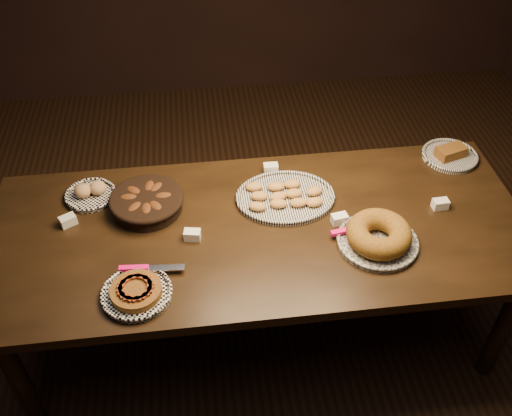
{
  "coord_description": "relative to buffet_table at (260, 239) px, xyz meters",
  "views": [
    {
      "loc": [
        -0.24,
        -1.79,
        2.51
      ],
      "look_at": [
        -0.01,
        0.05,
        0.82
      ],
      "focal_mm": 40.0,
      "sensor_mm": 36.0,
      "label": 1
    }
  ],
  "objects": [
    {
      "name": "apple_tart_plate",
      "position": [
        -0.53,
        -0.32,
        0.09
      ],
      "size": [
        0.33,
        0.28,
        0.05
      ],
      "rotation": [
        0.0,
        0.0,
        -0.01
      ],
      "color": "white",
      "rests_on": "buffet_table"
    },
    {
      "name": "croissant_basket",
      "position": [
        -0.49,
        0.18,
        0.12
      ],
      "size": [
        0.39,
        0.39,
        0.08
      ],
      "rotation": [
        0.0,
        0.0,
        0.29
      ],
      "color": "black",
      "rests_on": "buffet_table"
    },
    {
      "name": "bundt_cake_plate",
      "position": [
        0.48,
        -0.16,
        0.12
      ],
      "size": [
        0.37,
        0.35,
        0.11
      ],
      "rotation": [
        0.0,
        0.0,
        0.27
      ],
      "color": "black",
      "rests_on": "buffet_table"
    },
    {
      "name": "madeleine_platter",
      "position": [
        0.14,
        0.17,
        0.09
      ],
      "size": [
        0.46,
        0.37,
        0.05
      ],
      "rotation": [
        0.0,
        0.0,
        0.31
      ],
      "color": "black",
      "rests_on": "buffet_table"
    },
    {
      "name": "tent_cards",
      "position": [
        0.03,
        0.1,
        0.1
      ],
      "size": [
        1.75,
        0.47,
        0.04
      ],
      "color": "white",
      "rests_on": "buffet_table"
    },
    {
      "name": "bread_roll_plate",
      "position": [
        -0.76,
        0.3,
        0.1
      ],
      "size": [
        0.24,
        0.24,
        0.08
      ],
      "rotation": [
        0.0,
        0.0,
        0.33
      ],
      "color": "white",
      "rests_on": "buffet_table"
    },
    {
      "name": "ground",
      "position": [
        0.0,
        0.0,
        -0.68
      ],
      "size": [
        5.0,
        5.0,
        0.0
      ],
      "primitive_type": "plane",
      "color": "black",
      "rests_on": "ground"
    },
    {
      "name": "loaf_plate",
      "position": [
        1.02,
        0.38,
        0.09
      ],
      "size": [
        0.28,
        0.28,
        0.06
      ],
      "rotation": [
        0.0,
        0.0,
        0.3
      ],
      "color": "black",
      "rests_on": "buffet_table"
    },
    {
      "name": "buffet_table",
      "position": [
        0.0,
        0.0,
        0.0
      ],
      "size": [
        2.4,
        1.0,
        0.75
      ],
      "color": "black",
      "rests_on": "ground"
    }
  ]
}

